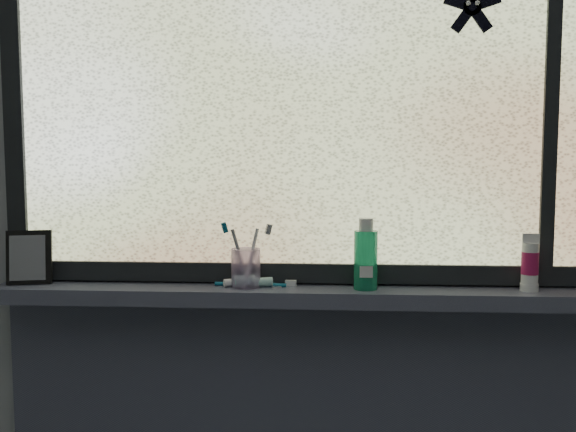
% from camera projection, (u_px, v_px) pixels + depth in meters
% --- Properties ---
extents(wall_back, '(3.00, 0.01, 2.50)m').
position_uv_depth(wall_back, '(310.00, 196.00, 1.68)').
color(wall_back, '#9EA3A8').
rests_on(wall_back, ground).
extents(windowsill, '(1.62, 0.14, 0.04)m').
position_uv_depth(windowsill, '(308.00, 295.00, 1.63)').
color(windowsill, '#484C61').
rests_on(windowsill, wall_back).
extents(window_pane, '(1.50, 0.01, 1.00)m').
position_uv_depth(window_pane, '(310.00, 87.00, 1.63)').
color(window_pane, silver).
rests_on(window_pane, wall_back).
extents(frame_bottom, '(1.60, 0.03, 0.05)m').
position_uv_depth(frame_bottom, '(309.00, 273.00, 1.67)').
color(frame_bottom, black).
rests_on(frame_bottom, windowsill).
extents(frame_left, '(0.05, 0.03, 1.10)m').
position_uv_depth(frame_left, '(14.00, 88.00, 1.68)').
color(frame_left, black).
rests_on(frame_left, wall_back).
extents(frame_mullion, '(0.03, 0.03, 1.00)m').
position_uv_depth(frame_mullion, '(551.00, 85.00, 1.59)').
color(frame_mullion, black).
rests_on(frame_mullion, wall_back).
extents(starfish_sticker, '(0.15, 0.02, 0.15)m').
position_uv_depth(starfish_sticker, '(472.00, 7.00, 1.58)').
color(starfish_sticker, black).
rests_on(starfish_sticker, window_pane).
extents(vanity_mirror, '(0.12, 0.08, 0.14)m').
position_uv_depth(vanity_mirror, '(29.00, 257.00, 1.67)').
color(vanity_mirror, black).
rests_on(vanity_mirror, windowsill).
extents(toothpaste_tube, '(0.18, 0.10, 0.03)m').
position_uv_depth(toothpaste_tube, '(251.00, 281.00, 1.63)').
color(toothpaste_tube, white).
rests_on(toothpaste_tube, windowsill).
extents(toothbrush_cup, '(0.09, 0.09, 0.10)m').
position_uv_depth(toothbrush_cup, '(246.00, 268.00, 1.64)').
color(toothbrush_cup, '#D0AFE7').
rests_on(toothbrush_cup, windowsill).
extents(toothbrush_lying, '(0.23, 0.03, 0.02)m').
position_uv_depth(toothbrush_lying, '(250.00, 283.00, 1.65)').
color(toothbrush_lying, '#0D5776').
rests_on(toothbrush_lying, windowsill).
extents(mouthwash_bottle, '(0.07, 0.07, 0.15)m').
position_uv_depth(mouthwash_bottle, '(366.00, 254.00, 1.60)').
color(mouthwash_bottle, '#21AB76').
rests_on(mouthwash_bottle, windowsill).
extents(cream_tube, '(0.05, 0.05, 0.10)m').
position_uv_depth(cream_tube, '(530.00, 260.00, 1.58)').
color(cream_tube, silver).
rests_on(cream_tube, windowsill).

